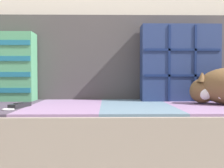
# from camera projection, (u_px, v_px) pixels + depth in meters

# --- Properties ---
(couch) EXTENTS (2.10, 0.81, 0.41)m
(couch) POSITION_uv_depth(u_px,v_px,m) (101.00, 146.00, 1.38)
(couch) COLOR gray
(couch) RESTS_ON ground_plane
(sofa_backrest) EXTENTS (2.06, 0.14, 0.49)m
(sofa_backrest) POSITION_uv_depth(u_px,v_px,m) (102.00, 58.00, 1.70)
(sofa_backrest) COLOR #474242
(sofa_backrest) RESTS_ON couch
(throw_pillow_quilted) EXTENTS (0.43, 0.14, 0.42)m
(throw_pillow_quilted) POSITION_uv_depth(u_px,v_px,m) (179.00, 63.00, 1.56)
(throw_pillow_quilted) COLOR navy
(throw_pillow_quilted) RESTS_ON couch
(game_remote_near) EXTENTS (0.08, 0.19, 0.02)m
(game_remote_near) POSITION_uv_depth(u_px,v_px,m) (19.00, 106.00, 1.21)
(game_remote_near) COLOR black
(game_remote_near) RESTS_ON couch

